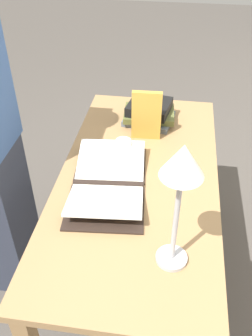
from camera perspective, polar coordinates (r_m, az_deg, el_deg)
name	(u,v)px	position (r m, az deg, el deg)	size (l,w,h in m)	color
ground_plane	(136,277)	(2.28, 1.48, -16.30)	(12.00, 12.00, 0.00)	#47423D
reading_desk	(138,192)	(1.77, 1.82, -3.70)	(1.50, 0.72, 0.77)	#937047
open_book	(108,182)	(1.64, -2.73, -2.13)	(0.59, 0.37, 0.07)	black
book_stack_tall	(149,112)	(2.08, 3.52, 8.47)	(0.25, 0.29, 0.11)	slate
book_standing_upright	(147,116)	(1.90, 3.19, 7.97)	(0.03, 0.15, 0.26)	#BC8933
reading_lamp	(181,174)	(1.11, 8.43, -0.97)	(0.13, 0.13, 0.50)	#ADADB2
coffee_mug	(124,148)	(1.81, -0.35, 3.06)	(0.07, 0.10, 0.09)	white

